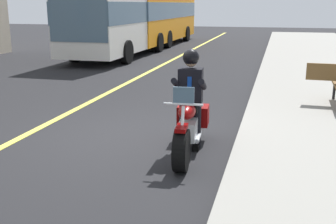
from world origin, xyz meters
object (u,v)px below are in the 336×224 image
(motorcycle_main, at_px, (189,127))
(bus_near, at_px, (128,16))
(rider_main, at_px, (190,91))
(bus_far, at_px, (156,14))

(motorcycle_main, relative_size, bus_near, 0.20)
(bus_near, bearing_deg, rider_main, 24.26)
(rider_main, distance_m, bus_far, 18.95)
(rider_main, bearing_deg, bus_near, -155.74)
(rider_main, bearing_deg, motorcycle_main, 5.67)
(motorcycle_main, relative_size, rider_main, 1.28)
(motorcycle_main, bearing_deg, bus_far, -161.87)
(rider_main, height_order, bus_far, bus_far)
(bus_near, bearing_deg, bus_far, 179.30)
(motorcycle_main, xyz_separation_m, bus_far, (-18.16, -5.95, 1.42))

